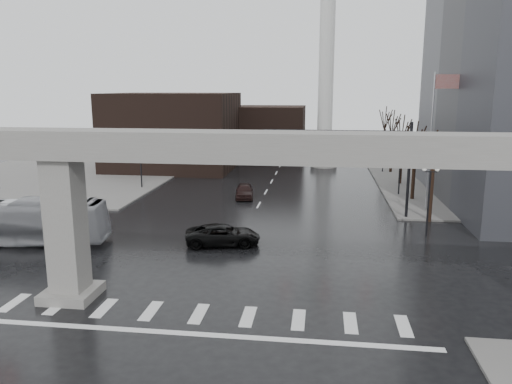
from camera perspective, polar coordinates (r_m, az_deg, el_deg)
ground at (r=25.77m, az=-6.00°, el=-12.72°), size 160.00×160.00×0.00m
sidewalk_ne at (r=63.08m, az=26.21°, el=0.92°), size 28.00×36.00×0.15m
sidewalk_nw at (r=67.58m, az=-20.54°, el=2.04°), size 28.00×36.00×0.15m
elevated_guideway at (r=23.49m, az=-3.35°, el=2.51°), size 48.00×2.60×8.70m
building_far_left at (r=67.91m, az=-9.40°, el=6.87°), size 16.00×14.00×10.00m
building_far_mid at (r=75.45m, az=1.68°, el=6.74°), size 10.00×10.00×8.00m
smokestack at (r=68.81m, az=8.04°, el=13.93°), size 3.60×3.60×30.00m
signal_mast_arm at (r=41.97m, az=12.08°, el=4.93°), size 12.12×0.43×8.00m
flagpole_assembly at (r=45.90m, az=19.79°, el=7.20°), size 2.06×0.12×12.00m
lamp_right_0 at (r=38.27m, az=19.20°, el=0.31°), size 1.22×0.32×5.11m
lamp_right_1 at (r=51.87m, az=16.17°, el=3.37°), size 1.22×0.32×5.11m
lamp_right_2 at (r=65.63m, az=14.40°, el=5.15°), size 1.22×0.32×5.11m
lamp_left_0 at (r=42.07m, az=-19.70°, el=1.27°), size 1.22×0.32×5.11m
lamp_left_1 at (r=54.73m, az=-13.07°, el=3.95°), size 1.22×0.32×5.11m
lamp_left_2 at (r=67.92m, az=-8.95°, el=5.59°), size 1.22×0.32×5.11m
tree_right_0 at (r=42.47m, az=19.44°, el=0.43°), size 1.09×1.58×7.50m
tree_right_1 at (r=50.19m, az=17.62°, el=2.29°), size 1.09×1.61×7.67m
tree_right_2 at (r=57.99m, az=16.29°, el=3.65°), size 1.10×1.63×7.85m
tree_right_3 at (r=65.83m, az=15.27°, el=4.69°), size 1.11×1.66×8.02m
tree_right_4 at (r=73.71m, az=14.46°, el=5.50°), size 1.12×1.69×8.19m
pickup_truck at (r=34.65m, az=-3.81°, el=-4.91°), size 5.51×3.35×1.43m
city_bus at (r=38.15m, az=-25.04°, el=-3.10°), size 11.67×4.27×3.18m
far_car at (r=49.18m, az=-1.34°, el=0.13°), size 2.23×4.39×1.43m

